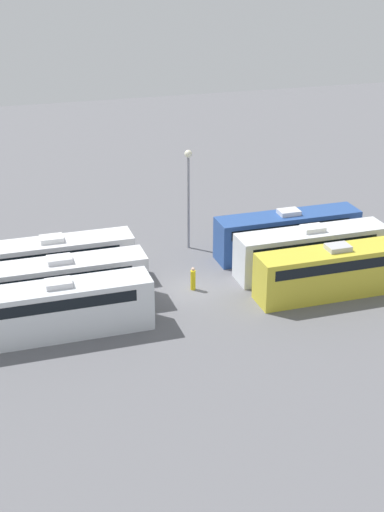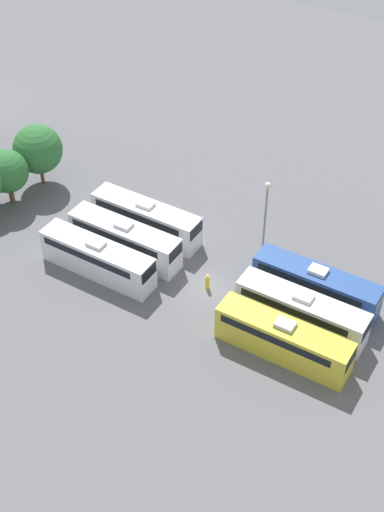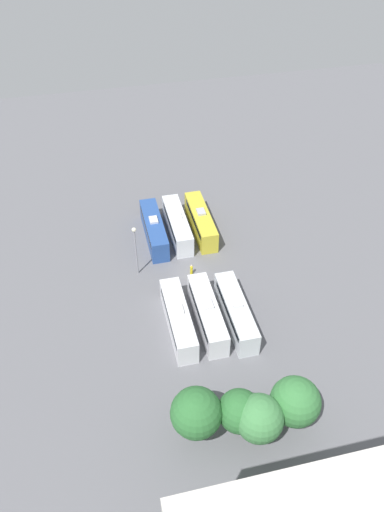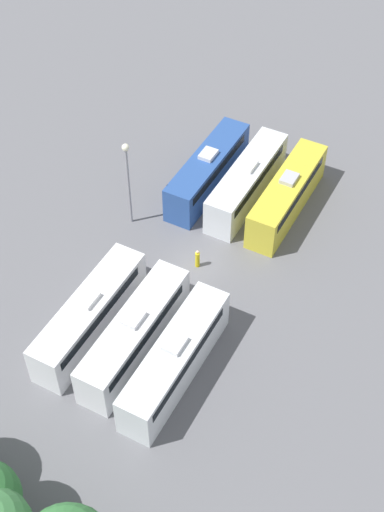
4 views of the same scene
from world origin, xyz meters
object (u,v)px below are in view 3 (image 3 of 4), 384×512
Objects in this scene: bus_1 at (177,225)px; tree_2 at (239,411)px; bus_3 at (236,312)px; worker_person at (191,270)px; bus_2 at (154,229)px; bus_0 at (201,221)px; bus_5 at (178,319)px; bus_4 at (207,313)px; light_pole at (135,243)px; tree_1 at (259,419)px; tree_3 at (196,413)px; tree_0 at (295,402)px.

bus_1 is 33.32m from tree_2.
bus_3 is 15.12m from tree_2.
worker_person is at bearing -70.69° from bus_3.
bus_0 is at bearing -177.36° from bus_2.
bus_5 is (3.74, 18.36, 0.00)m from bus_1.
bus_3 is 3.56m from bus_4.
bus_1 is 1.00× the size of bus_2.
light_pole is (3.43, -11.16, 3.61)m from bus_5.
worker_person is 0.26× the size of tree_1.
bus_5 is at bearing 0.69° from bus_4.
bus_1 is at bearing -91.14° from tree_2.
bus_0 is at bearing -104.72° from tree_3.
tree_1 reaches higher than worker_person.
bus_4 is at bearing -179.31° from bus_5.
bus_4 is (3.71, 18.40, 0.00)m from bus_0.
tree_0 is at bearing 108.91° from bus_4.
bus_3 is at bearing 132.41° from light_pole.
bus_3 is 1.00× the size of bus_4.
bus_5 is 12.22m from light_pole.
bus_4 is 1.42× the size of light_pole.
bus_0 is 1.00× the size of bus_3.
tree_2 is at bearing -39.65° from tree_1.
bus_2 is at bearing 2.64° from bus_0.
light_pole reaches higher than tree_2.
bus_1 is at bearing -81.25° from tree_0.
tree_1 is 2.07m from tree_2.
bus_0 is 34.03m from tree_3.
tree_2 is at bearing 87.64° from bus_4.
tree_1 reaches higher than bus_4.
tree_3 reaches higher than bus_2.
bus_0 reaches higher than worker_person.
tree_3 is at bearing 85.16° from bus_5.
bus_3 is 1.00× the size of bus_5.
bus_3 is (-3.48, 18.86, 0.00)m from bus_1.
tree_2 reaches higher than bus_4.
light_pole is 28.58m from tree_1.
bus_3 is (-7.08, 18.60, 0.00)m from bus_2.
light_pole is at bearing -72.92° from bus_5.
worker_person is 0.25× the size of tree_3.
bus_3 is at bearing -83.45° from tree_0.
bus_2 is 1.00× the size of bus_4.
light_pole is 1.24× the size of tree_1.
bus_1 is 19.17m from bus_3.
tree_2 is at bearing 95.09° from bus_2.
bus_1 and bus_4 have the same top height.
light_pole reaches higher than bus_2.
bus_1 is 34.65m from tree_1.
tree_1 is at bearing 80.78° from bus_3.
bus_4 is 1.88× the size of tree_2.
bus_3 is 16.44m from tree_3.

